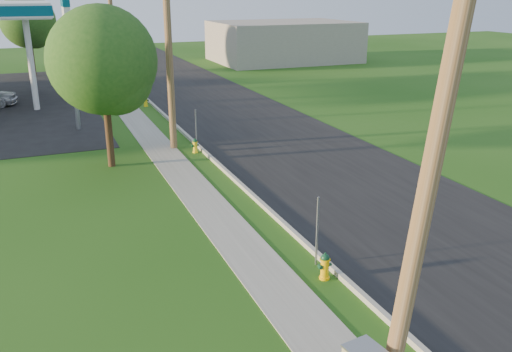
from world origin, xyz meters
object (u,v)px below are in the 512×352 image
(tree_verge, at_px, (105,65))
(hydrant_mid, at_px, (195,146))
(utility_pole_far, at_px, (112,23))
(tree_lot, at_px, (29,23))
(price_pylon, at_px, (67,25))
(hydrant_near, at_px, (325,266))
(utility_pole_mid, at_px, (169,42))
(hydrant_far, at_px, (146,101))
(utility_pole_near, at_px, (435,150))

(tree_verge, relative_size, hydrant_mid, 9.71)
(tree_verge, distance_m, hydrant_mid, 5.51)
(utility_pole_far, height_order, hydrant_mid, utility_pole_far)
(tree_lot, bearing_deg, tree_verge, -84.59)
(price_pylon, xyz_separation_m, hydrant_near, (4.60, -19.06, -5.06))
(price_pylon, bearing_deg, hydrant_near, -76.44)
(utility_pole_far, height_order, tree_lot, utility_pole_far)
(utility_pole_mid, distance_m, tree_lot, 27.13)
(hydrant_far, bearing_deg, tree_verge, -107.13)
(price_pylon, xyz_separation_m, hydrant_mid, (4.64, -6.63, -5.10))
(utility_pole_mid, xyz_separation_m, hydrant_far, (0.64, 10.16, -4.57))
(utility_pole_far, bearing_deg, utility_pole_mid, -90.00)
(utility_pole_mid, relative_size, price_pylon, 1.43)
(utility_pole_far, relative_size, price_pylon, 1.39)
(utility_pole_near, height_order, price_pylon, utility_pole_near)
(utility_pole_near, bearing_deg, utility_pole_far, 90.00)
(tree_verge, bearing_deg, utility_pole_mid, 30.43)
(hydrant_mid, bearing_deg, tree_lot, 103.15)
(hydrant_near, bearing_deg, tree_lot, 99.09)
(utility_pole_near, bearing_deg, utility_pole_mid, 90.00)
(utility_pole_far, bearing_deg, tree_lot, 123.88)
(price_pylon, height_order, hydrant_far, price_pylon)
(hydrant_mid, bearing_deg, utility_pole_far, 92.21)
(price_pylon, bearing_deg, tree_verge, -83.25)
(price_pylon, relative_size, hydrant_mid, 9.96)
(hydrant_far, bearing_deg, utility_pole_mid, -93.62)
(utility_pole_near, xyz_separation_m, hydrant_near, (0.70, 4.44, -4.43))
(utility_pole_near, distance_m, tree_lot, 44.88)
(utility_pole_far, bearing_deg, utility_pole_near, -90.00)
(hydrant_mid, bearing_deg, tree_verge, -170.13)
(hydrant_far, bearing_deg, tree_lot, 111.25)
(hydrant_near, distance_m, hydrant_mid, 12.43)
(utility_pole_near, xyz_separation_m, hydrant_far, (0.64, 28.16, -4.42))
(tree_verge, distance_m, hydrant_near, 12.96)
(utility_pole_mid, distance_m, utility_pole_far, 18.00)
(tree_lot, distance_m, hydrant_far, 18.01)
(utility_pole_near, relative_size, hydrant_near, 12.60)
(tree_lot, height_order, hydrant_mid, tree_lot)
(utility_pole_far, distance_m, tree_lot, 10.26)
(utility_pole_mid, relative_size, hydrant_far, 12.51)
(utility_pole_far, height_order, hydrant_near, utility_pole_far)
(utility_pole_near, distance_m, utility_pole_far, 36.00)
(tree_lot, xyz_separation_m, hydrant_near, (6.41, -40.08, -4.09))
(utility_pole_mid, bearing_deg, hydrant_near, -87.06)
(utility_pole_mid, bearing_deg, price_pylon, 125.34)
(hydrant_mid, distance_m, hydrant_far, 11.29)
(utility_pole_far, height_order, hydrant_far, utility_pole_far)
(price_pylon, bearing_deg, utility_pole_far, 72.67)
(hydrant_near, height_order, hydrant_mid, hydrant_near)
(hydrant_near, bearing_deg, utility_pole_near, -98.92)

